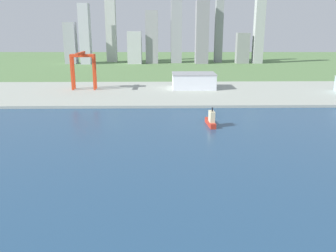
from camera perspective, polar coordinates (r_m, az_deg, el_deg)
The scene contains 7 objects.
ground_plane at distance 195.44m, azimuth 0.58°, elevation -4.97°, with size 2400.00×2400.00×0.00m, color #547846.
water_bay at distance 140.85m, azimuth 1.29°, elevation -13.55°, with size 840.00×360.00×0.15m, color navy.
industrial_pier at distance 378.99m, azimuth -0.24°, elevation 5.35°, with size 840.00×140.00×2.50m, color #999F94.
tugboat_small at distance 256.04m, azimuth 6.87°, elevation 0.91°, with size 5.44×21.80×14.18m.
port_crane_red at distance 397.88m, azimuth -13.48°, elevation 9.83°, with size 25.89×36.07×40.56m.
warehouse_main at distance 398.80m, azimuth 4.12°, elevation 7.24°, with size 47.44×32.97×16.90m.
distant_skyline at distance 704.79m, azimuth -0.96°, elevation 14.30°, with size 378.08×60.11×136.98m.
Camera 1 is at (-5.39, 117.10, 68.67)m, focal length 38.13 mm.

